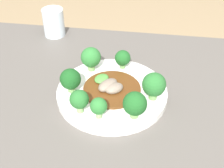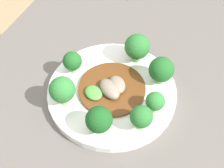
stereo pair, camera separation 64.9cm
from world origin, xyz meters
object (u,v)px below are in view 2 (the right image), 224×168
(broccoli_south, at_px, (72,61))
(broccoli_west, at_px, (137,47))
(broccoli_east, at_px, (99,120))
(broccoli_northeast, at_px, (141,117))
(broccoli_northwest, at_px, (161,70))
(broccoli_southeast, at_px, (62,90))
(stirfry_center, at_px, (111,88))
(plate, at_px, (112,92))
(broccoli_north, at_px, (155,102))

(broccoli_south, relative_size, broccoli_west, 0.74)
(broccoli_east, xyz_separation_m, broccoli_northeast, (-0.04, 0.07, -0.00))
(broccoli_northwest, distance_m, broccoli_west, 0.08)
(broccoli_southeast, distance_m, broccoli_south, 0.09)
(broccoli_east, bearing_deg, broccoli_northeast, 118.66)
(broccoli_south, relative_size, stirfry_center, 0.37)
(broccoli_southeast, bearing_deg, broccoli_south, -164.66)
(stirfry_center, bearing_deg, broccoli_west, 170.94)
(broccoli_east, bearing_deg, stirfry_center, -169.06)
(plate, xyz_separation_m, broccoli_east, (0.10, 0.02, 0.05))
(broccoli_southeast, relative_size, broccoli_south, 1.28)
(broccoli_north, distance_m, broccoli_south, 0.21)
(broccoli_west, xyz_separation_m, stirfry_center, (0.11, -0.02, -0.03))
(broccoli_northwest, distance_m, broccoli_northeast, 0.13)
(broccoli_southeast, height_order, broccoli_east, broccoli_southeast)
(broccoli_west, bearing_deg, broccoli_north, 35.47)
(broccoli_north, bearing_deg, broccoli_northwest, -169.85)
(broccoli_north, xyz_separation_m, stirfry_center, (-0.01, -0.10, -0.03))
(broccoli_south, bearing_deg, broccoli_southeast, 15.34)
(broccoli_east, bearing_deg, plate, -169.93)
(broccoli_west, bearing_deg, stirfry_center, -9.06)
(broccoli_north, height_order, broccoli_east, broccoli_east)
(plate, relative_size, broccoli_northeast, 4.68)
(broccoli_northwest, height_order, stirfry_center, broccoli_northwest)
(plate, xyz_separation_m, broccoli_northeast, (0.06, 0.09, 0.05))
(broccoli_east, distance_m, broccoli_northwest, 0.18)
(broccoli_northeast, bearing_deg, broccoli_northwest, -178.94)
(broccoli_east, bearing_deg, broccoli_northwest, 157.49)
(plate, height_order, broccoli_east, broccoli_east)
(broccoli_south, height_order, broccoli_west, broccoli_west)
(broccoli_south, distance_m, stirfry_center, 0.11)
(broccoli_east, bearing_deg, broccoli_north, 135.99)
(broccoli_east, relative_size, broccoli_northwest, 0.96)
(broccoli_northwest, bearing_deg, broccoli_south, -75.16)
(plate, xyz_separation_m, broccoli_northwest, (-0.07, 0.09, 0.05))
(broccoli_south, height_order, broccoli_northeast, broccoli_northeast)
(broccoli_south, bearing_deg, broccoli_northwest, 104.84)
(broccoli_northwest, bearing_deg, broccoli_east, -22.51)
(broccoli_west, bearing_deg, broccoli_east, 0.52)
(broccoli_north, xyz_separation_m, broccoli_northeast, (0.05, -0.01, 0.00))
(broccoli_north, height_order, broccoli_northwest, broccoli_northwest)
(broccoli_north, bearing_deg, broccoli_west, -144.53)
(broccoli_north, bearing_deg, broccoli_southeast, -73.34)
(broccoli_east, bearing_deg, broccoli_south, -133.86)
(broccoli_north, xyz_separation_m, broccoli_west, (-0.12, -0.09, 0.01))
(broccoli_northwest, xyz_separation_m, stirfry_center, (0.07, -0.09, -0.03))
(broccoli_southeast, distance_m, broccoli_northwest, 0.22)
(broccoli_southeast, distance_m, broccoli_northeast, 0.17)
(broccoli_southeast, bearing_deg, broccoli_north, 106.66)
(broccoli_southeast, relative_size, broccoli_west, 0.95)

